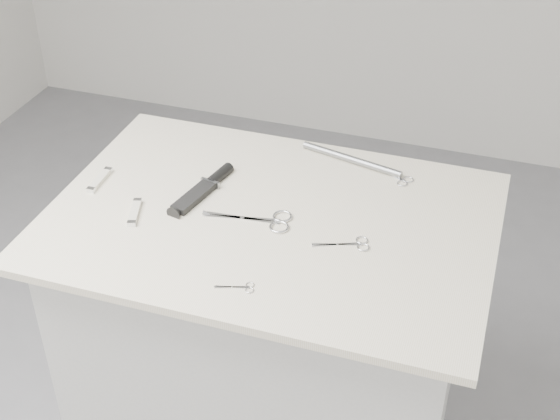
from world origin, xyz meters
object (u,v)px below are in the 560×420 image
(pocket_knife_b, at_px, (135,212))
(pocket_knife_a, at_px, (100,180))
(embroidery_scissors_a, at_px, (352,244))
(embroidery_scissors_b, at_px, (398,178))
(sheathed_knife, at_px, (206,187))
(plinth, at_px, (272,363))
(tiny_scissors, at_px, (240,287))
(metal_rail, at_px, (352,159))
(large_shears, at_px, (267,220))

(pocket_knife_b, bearing_deg, pocket_knife_a, 38.21)
(embroidery_scissors_a, relative_size, embroidery_scissors_b, 1.08)
(sheathed_knife, xyz_separation_m, pocket_knife_b, (-0.11, -0.14, -0.00))
(embroidery_scissors_a, bearing_deg, plinth, 147.62)
(sheathed_knife, xyz_separation_m, pocket_knife_a, (-0.26, -0.05, -0.00))
(sheathed_knife, distance_m, pocket_knife_b, 0.18)
(tiny_scissors, distance_m, metal_rail, 0.54)
(large_shears, relative_size, pocket_knife_b, 1.99)
(large_shears, xyz_separation_m, embroidery_scissors_a, (0.20, -0.02, -0.00))
(embroidery_scissors_b, height_order, sheathed_knife, sheathed_knife)
(plinth, distance_m, pocket_knife_b, 0.57)
(embroidery_scissors_a, distance_m, metal_rail, 0.34)
(large_shears, distance_m, embroidery_scissors_b, 0.36)
(plinth, relative_size, sheathed_knife, 4.16)
(plinth, xyz_separation_m, large_shears, (-0.00, -0.02, 0.47))
(pocket_knife_b, height_order, metal_rail, metal_rail)
(embroidery_scissors_a, bearing_deg, tiny_scissors, -151.09)
(plinth, bearing_deg, large_shears, -94.98)
(embroidery_scissors_a, distance_m, sheathed_knife, 0.39)
(large_shears, height_order, metal_rail, metal_rail)
(sheathed_knife, height_order, metal_rail, sheathed_knife)
(metal_rail, bearing_deg, sheathed_knife, -142.65)
(embroidery_scissors_b, relative_size, sheathed_knife, 0.52)
(tiny_scissors, relative_size, pocket_knife_b, 0.79)
(plinth, xyz_separation_m, pocket_knife_b, (-0.29, -0.09, 0.48))
(plinth, height_order, sheathed_knife, sheathed_knife)
(plinth, relative_size, metal_rail, 3.32)
(embroidery_scissors_b, bearing_deg, pocket_knife_b, -120.56)
(plinth, bearing_deg, sheathed_knife, 162.52)
(pocket_knife_a, bearing_deg, metal_rail, -65.72)
(embroidery_scissors_b, xyz_separation_m, tiny_scissors, (-0.22, -0.50, -0.00))
(embroidery_scissors_a, xyz_separation_m, tiny_scissors, (-0.18, -0.21, -0.00))
(embroidery_scissors_b, relative_size, pocket_knife_a, 1.08)
(embroidery_scissors_a, xyz_separation_m, pocket_knife_b, (-0.49, -0.04, 0.00))
(plinth, distance_m, sheathed_knife, 0.51)
(metal_rail, bearing_deg, embroidery_scissors_b, -16.22)
(pocket_knife_b, bearing_deg, tiny_scissors, -135.19)
(plinth, relative_size, pocket_knife_a, 8.65)
(pocket_knife_a, height_order, metal_rail, metal_rail)
(plinth, bearing_deg, pocket_knife_b, -163.77)
(plinth, relative_size, pocket_knife_b, 8.95)
(embroidery_scissors_b, bearing_deg, metal_rail, -168.62)
(large_shears, relative_size, tiny_scissors, 2.50)
(metal_rail, bearing_deg, tiny_scissors, -100.23)
(plinth, height_order, large_shears, large_shears)
(plinth, bearing_deg, embroidery_scissors_a, -12.02)
(metal_rail, bearing_deg, embroidery_scissors_a, -75.97)
(large_shears, distance_m, embroidery_scissors_a, 0.20)
(tiny_scissors, xyz_separation_m, metal_rail, (0.10, 0.53, 0.01))
(tiny_scissors, bearing_deg, pocket_knife_b, 135.71)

